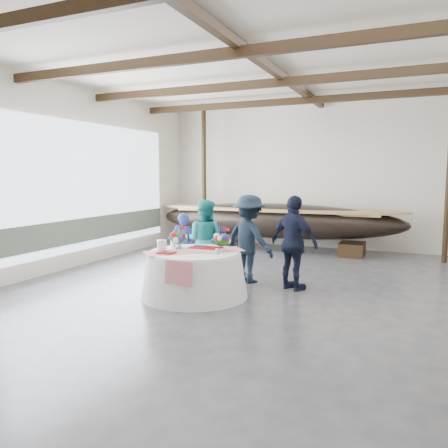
% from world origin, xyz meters
% --- Properties ---
extents(floor, '(10.00, 12.00, 0.01)m').
position_xyz_m(floor, '(0.00, 0.00, 0.00)').
color(floor, '#3D3D42').
rests_on(floor, ground).
extents(wall_back, '(10.00, 0.02, 4.50)m').
position_xyz_m(wall_back, '(0.00, 6.00, 2.25)').
color(wall_back, silver).
rests_on(wall_back, ground).
extents(wall_left, '(0.02, 12.00, 4.50)m').
position_xyz_m(wall_left, '(-5.00, 0.00, 2.25)').
color(wall_left, silver).
rests_on(wall_left, ground).
extents(ceiling, '(10.00, 12.00, 0.01)m').
position_xyz_m(ceiling, '(0.00, 0.00, 4.50)').
color(ceiling, white).
rests_on(ceiling, wall_back).
extents(pavilion_structure, '(9.80, 11.76, 4.50)m').
position_xyz_m(pavilion_structure, '(0.00, 0.83, 4.00)').
color(pavilion_structure, black).
rests_on(pavilion_structure, ground).
extents(open_bay, '(0.03, 7.00, 3.20)m').
position_xyz_m(open_bay, '(-4.95, 1.00, 1.83)').
color(open_bay, silver).
rests_on(open_bay, ground).
extents(longboat_display, '(7.63, 1.53, 1.43)m').
position_xyz_m(longboat_display, '(-1.13, 4.87, 0.91)').
color(longboat_display, black).
rests_on(longboat_display, ground).
extents(banquet_table, '(2.02, 2.02, 0.86)m').
position_xyz_m(banquet_table, '(-1.05, -0.54, 0.43)').
color(banquet_table, white).
rests_on(banquet_table, ground).
extents(tabletop_items, '(1.76, 1.65, 0.40)m').
position_xyz_m(tabletop_items, '(-1.09, -0.39, 1.01)').
color(tabletop_items, red).
rests_on(tabletop_items, banquet_table).
extents(guest_woman_blue, '(0.62, 0.51, 1.47)m').
position_xyz_m(guest_woman_blue, '(-1.92, 0.61, 0.73)').
color(guest_woman_blue, navy).
rests_on(guest_woman_blue, ground).
extents(guest_woman_teal, '(0.86, 0.67, 1.76)m').
position_xyz_m(guest_woman_teal, '(-1.42, 0.68, 0.88)').
color(guest_woman_teal, teal).
rests_on(guest_woman_teal, ground).
extents(guest_man_left, '(1.38, 1.10, 1.88)m').
position_xyz_m(guest_man_left, '(-0.48, 0.90, 0.94)').
color(guest_man_left, black).
rests_on(guest_man_left, ground).
extents(guest_man_right, '(1.20, 0.88, 1.89)m').
position_xyz_m(guest_man_right, '(0.56, 0.66, 0.95)').
color(guest_man_right, black).
rests_on(guest_man_right, ground).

